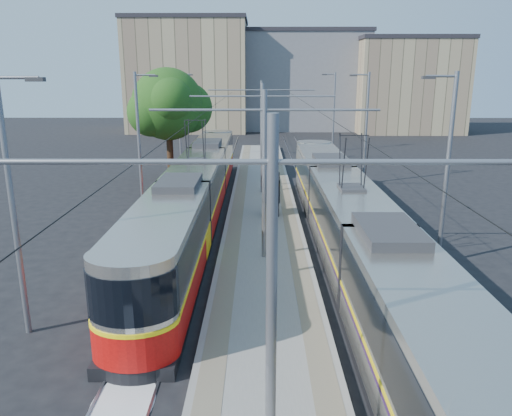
{
  "coord_description": "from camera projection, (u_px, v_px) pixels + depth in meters",
  "views": [
    {
      "loc": [
        -0.23,
        -12.16,
        7.92
      ],
      "look_at": [
        -0.36,
        11.13,
        1.6
      ],
      "focal_mm": 35.0,
      "sensor_mm": 36.0,
      "label": 1
    }
  ],
  "objects": [
    {
      "name": "tactile_strip_right",
      "position": [
        286.0,
        203.0,
        30.13
      ],
      "size": [
        0.7,
        50.0,
        0.01
      ],
      "primitive_type": "cube",
      "color": "gray",
      "rests_on": "platform"
    },
    {
      "name": "tree",
      "position": [
        173.0,
        105.0,
        36.33
      ],
      "size": [
        5.73,
        5.3,
        8.33
      ],
      "color": "#382314",
      "rests_on": "ground"
    },
    {
      "name": "street_lamps",
      "position": [
        262.0,
        131.0,
        32.98
      ],
      "size": [
        15.18,
        38.22,
        8.0
      ],
      "color": "gray",
      "rests_on": "ground"
    },
    {
      "name": "tram_right",
      "position": [
        350.0,
        222.0,
        20.96
      ],
      "size": [
        2.43,
        30.7,
        5.5
      ],
      "color": "black",
      "rests_on": "ground"
    },
    {
      "name": "building_right",
      "position": [
        407.0,
        85.0,
        68.03
      ],
      "size": [
        14.28,
        10.2,
        12.58
      ],
      "color": "tan",
      "rests_on": "ground"
    },
    {
      "name": "tactile_strip_left",
      "position": [
        239.0,
        203.0,
        30.14
      ],
      "size": [
        0.7,
        50.0,
        0.01
      ],
      "primitive_type": "cube",
      "color": "gray",
      "rests_on": "platform"
    },
    {
      "name": "building_left",
      "position": [
        189.0,
        75.0,
        69.78
      ],
      "size": [
        16.32,
        12.24,
        15.13
      ],
      "color": "tan",
      "rests_on": "ground"
    },
    {
      "name": "shelter",
      "position": [
        271.0,
        192.0,
        27.43
      ],
      "size": [
        0.95,
        1.26,
        2.47
      ],
      "rotation": [
        0.0,
        0.0,
        0.26
      ],
      "color": "black",
      "rests_on": "platform"
    },
    {
      "name": "rails",
      "position": [
        262.0,
        208.0,
        30.21
      ],
      "size": [
        8.71,
        70.0,
        0.03
      ],
      "color": "gray",
      "rests_on": "ground"
    },
    {
      "name": "ground",
      "position": [
        267.0,
        369.0,
        13.81
      ],
      "size": [
        160.0,
        160.0,
        0.0
      ],
      "primitive_type": "plane",
      "color": "black",
      "rests_on": "ground"
    },
    {
      "name": "platform",
      "position": [
        262.0,
        206.0,
        30.18
      ],
      "size": [
        4.0,
        50.0,
        0.3
      ],
      "primitive_type": "cube",
      "color": "gray",
      "rests_on": "ground"
    },
    {
      "name": "building_centre",
      "position": [
        301.0,
        80.0,
        73.74
      ],
      "size": [
        18.36,
        14.28,
        13.75
      ],
      "color": "slate",
      "rests_on": "ground"
    },
    {
      "name": "tram_left",
      "position": [
        197.0,
        190.0,
        27.34
      ],
      "size": [
        2.43,
        30.62,
        5.5
      ],
      "color": "black",
      "rests_on": "ground"
    },
    {
      "name": "catenary",
      "position": [
        263.0,
        140.0,
        26.28
      ],
      "size": [
        9.2,
        70.0,
        7.0
      ],
      "color": "gray",
      "rests_on": "platform"
    }
  ]
}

